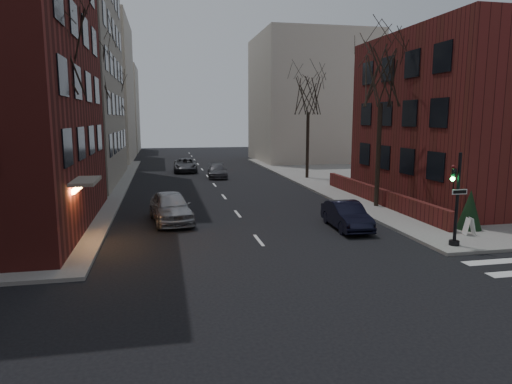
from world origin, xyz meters
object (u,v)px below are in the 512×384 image
(evergreen_shrub, at_px, (470,209))
(streetlamp_far, at_px, (123,131))
(car_lane_silver, at_px, (171,207))
(car_lane_far, at_px, (185,165))
(streetlamp_near, at_px, (97,140))
(tree_left_a, at_px, (52,51))
(sandwich_board, at_px, (469,226))
(tree_right_b, at_px, (308,95))
(car_lane_gray, at_px, (217,171))
(parked_sedan, at_px, (346,215))
(tree_left_c, at_px, (113,93))
(traffic_signal, at_px, (456,205))
(tree_left_b, at_px, (92,69))
(tree_right_a, at_px, (382,77))

(evergreen_shrub, bearing_deg, streetlamp_far, 121.45)
(car_lane_silver, bearing_deg, car_lane_far, 78.08)
(streetlamp_near, bearing_deg, evergreen_shrub, -29.48)
(streetlamp_near, bearing_deg, car_lane_silver, -51.35)
(tree_left_a, height_order, sandwich_board, tree_left_a)
(tree_right_b, xyz_separation_m, car_lane_far, (-10.71, 8.06, -6.87))
(car_lane_gray, distance_m, sandwich_board, 25.87)
(tree_left_a, xyz_separation_m, streetlamp_far, (0.60, 28.00, -4.23))
(car_lane_silver, relative_size, car_lane_far, 0.95)
(car_lane_far, bearing_deg, parked_sedan, -73.73)
(evergreen_shrub, bearing_deg, car_lane_far, 113.44)
(car_lane_silver, bearing_deg, tree_right_b, 43.40)
(car_lane_silver, distance_m, sandwich_board, 15.01)
(tree_left_c, bearing_deg, streetlamp_near, -88.09)
(traffic_signal, distance_m, car_lane_silver, 14.10)
(streetlamp_near, bearing_deg, traffic_signal, -38.87)
(car_lane_gray, height_order, evergreen_shrub, evergreen_shrub)
(tree_left_b, height_order, car_lane_silver, tree_left_b)
(sandwich_board, bearing_deg, car_lane_gray, 123.20)
(tree_left_b, bearing_deg, traffic_signal, -45.46)
(tree_left_a, distance_m, car_lane_far, 28.05)
(tree_left_c, bearing_deg, sandwich_board, -57.77)
(parked_sedan, bearing_deg, streetlamp_far, 116.64)
(car_lane_silver, relative_size, evergreen_shrub, 2.48)
(tree_left_b, relative_size, car_lane_gray, 2.49)
(car_lane_far, distance_m, sandwich_board, 31.82)
(streetlamp_far, height_order, car_lane_gray, streetlamp_far)
(car_lane_silver, xyz_separation_m, car_lane_gray, (4.68, 18.13, -0.21))
(traffic_signal, distance_m, tree_left_c, 35.76)
(traffic_signal, xyz_separation_m, car_lane_silver, (-11.82, 7.61, -1.07))
(tree_left_a, relative_size, tree_left_c, 1.06)
(tree_right_a, height_order, car_lane_gray, tree_right_a)
(car_lane_gray, bearing_deg, car_lane_silver, -100.71)
(car_lane_silver, bearing_deg, streetlamp_near, 121.52)
(traffic_signal, relative_size, streetlamp_near, 0.64)
(traffic_signal, relative_size, sandwich_board, 4.94)
(streetlamp_far, distance_m, car_lane_gray, 12.12)
(car_lane_far, bearing_deg, streetlamp_far, 164.93)
(car_lane_far, distance_m, evergreen_shrub, 31.20)
(tree_right_b, relative_size, car_lane_gray, 2.12)
(sandwich_board, xyz_separation_m, evergreen_shrub, (0.69, 0.95, 0.58))
(tree_left_c, distance_m, car_lane_silver, 24.97)
(streetlamp_far, relative_size, car_lane_far, 1.23)
(tree_left_a, distance_m, tree_left_c, 26.00)
(tree_right_b, xyz_separation_m, streetlamp_near, (-17.00, -10.00, -3.35))
(tree_left_a, xyz_separation_m, car_lane_gray, (9.60, 20.73, -7.84))
(streetlamp_near, bearing_deg, tree_right_b, 30.47)
(tree_right_a, relative_size, tree_right_b, 1.06)
(car_lane_far, bearing_deg, car_lane_silver, -92.69)
(car_lane_gray, bearing_deg, tree_right_b, -15.05)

